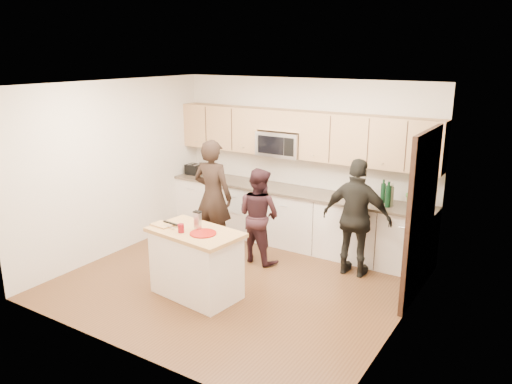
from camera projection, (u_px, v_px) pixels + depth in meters
The scene contains 21 objects.
floor at pixel (236, 282), 6.96m from camera, with size 4.50×4.50×0.00m, color brown.
room_shell at pixel (234, 161), 6.49m from camera, with size 4.52×4.02×2.71m.
back_cabinetry at pixel (293, 217), 8.21m from camera, with size 4.50×0.66×0.94m.
upper_cabinetry at pixel (301, 133), 7.93m from camera, with size 4.50×0.33×0.75m.
microwave at pixel (281, 144), 8.13m from camera, with size 0.76×0.41×0.40m.
doorway at pixel (422, 213), 6.23m from camera, with size 0.06×1.25×2.20m.
framed_picture at pixel (423, 182), 7.23m from camera, with size 0.30×0.03×0.38m.
dish_towel at pixel (239, 192), 8.45m from camera, with size 0.34×0.60×0.48m.
island at pixel (196, 263), 6.47m from camera, with size 1.27×0.84×0.90m.
red_plate at pixel (203, 233), 6.23m from camera, with size 0.34×0.34×0.02m, color maroon.
box_grater at pixel (198, 220), 6.34m from camera, with size 0.10×0.07×0.23m.
drink_glass at pixel (181, 228), 6.27m from camera, with size 0.08×0.08×0.11m, color maroon.
cutting_board at pixel (162, 225), 6.54m from camera, with size 0.28×0.20×0.02m, color tan.
tongs at pixel (171, 223), 6.54m from camera, with size 0.28×0.03×0.02m, color black.
knife at pixel (169, 227), 6.42m from camera, with size 0.19×0.02×0.01m, color silver.
toaster at pixel (194, 169), 9.09m from camera, with size 0.26×0.23×0.18m.
bottle_cluster at pixel (403, 195), 7.15m from camera, with size 0.67×0.34×0.38m.
orchid at pixel (415, 192), 7.06m from camera, with size 0.26×0.21×0.48m, color #3F7C31.
woman_left at pixel (213, 197), 7.83m from camera, with size 0.66×0.43×1.81m, color black.
woman_center at pixel (259, 215), 7.49m from camera, with size 0.71×0.55×1.45m, color black.
woman_right at pixel (357, 218), 6.98m from camera, with size 0.99×0.41×1.69m, color black.
Camera 1 is at (3.62, -5.23, 3.10)m, focal length 35.00 mm.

